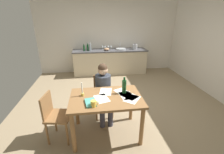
% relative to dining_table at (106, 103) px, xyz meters
% --- Properties ---
extents(ground_plane, '(5.20, 5.20, 0.04)m').
position_rel_dining_table_xyz_m(ground_plane, '(0.47, 0.99, -0.67)').
color(ground_plane, '#937F60').
extents(wall_back, '(5.20, 0.12, 2.60)m').
position_rel_dining_table_xyz_m(wall_back, '(0.47, 3.59, 0.65)').
color(wall_back, silver).
rests_on(wall_back, ground).
extents(kitchen_counter, '(2.70, 0.64, 0.90)m').
position_rel_dining_table_xyz_m(kitchen_counter, '(0.47, 3.23, -0.20)').
color(kitchen_counter, beige).
rests_on(kitchen_counter, ground).
extents(dining_table, '(1.23, 0.82, 0.77)m').
position_rel_dining_table_xyz_m(dining_table, '(0.00, 0.00, 0.00)').
color(dining_table, olive).
rests_on(dining_table, ground).
extents(chair_at_table, '(0.42, 0.42, 0.88)m').
position_rel_dining_table_xyz_m(chair_at_table, '(-0.01, 0.65, -0.15)').
color(chair_at_table, olive).
rests_on(chair_at_table, ground).
extents(person_seated, '(0.34, 0.60, 1.19)m').
position_rel_dining_table_xyz_m(person_seated, '(0.00, 0.50, 0.03)').
color(person_seated, '#333842').
rests_on(person_seated, ground).
extents(chair_side_empty, '(0.46, 0.46, 0.87)m').
position_rel_dining_table_xyz_m(chair_side_empty, '(-0.87, 0.00, -0.16)').
color(chair_side_empty, olive).
rests_on(chair_side_empty, ground).
extents(coffee_mug, '(0.12, 0.09, 0.10)m').
position_rel_dining_table_xyz_m(coffee_mug, '(-0.21, -0.27, 0.17)').
color(coffee_mug, '#F2CC4C').
rests_on(coffee_mug, dining_table).
extents(candlestick, '(0.06, 0.06, 0.25)m').
position_rel_dining_table_xyz_m(candlestick, '(-0.40, 0.10, 0.19)').
color(candlestick, gold).
rests_on(candlestick, dining_table).
extents(book_magazine, '(0.19, 0.28, 0.03)m').
position_rel_dining_table_xyz_m(book_magazine, '(-0.26, -0.17, 0.14)').
color(book_magazine, teal).
rests_on(book_magazine, dining_table).
extents(paper_letter, '(0.34, 0.36, 0.00)m').
position_rel_dining_table_xyz_m(paper_letter, '(0.40, -0.01, 0.12)').
color(paper_letter, white).
rests_on(paper_letter, dining_table).
extents(paper_bill, '(0.24, 0.32, 0.00)m').
position_rel_dining_table_xyz_m(paper_bill, '(0.36, 0.00, 0.12)').
color(paper_bill, white).
rests_on(paper_bill, dining_table).
extents(paper_envelope, '(0.35, 0.36, 0.00)m').
position_rel_dining_table_xyz_m(paper_envelope, '(0.43, -0.12, 0.12)').
color(paper_envelope, white).
rests_on(paper_envelope, dining_table).
extents(paper_receipt, '(0.26, 0.33, 0.00)m').
position_rel_dining_table_xyz_m(paper_receipt, '(0.01, 0.20, 0.12)').
color(paper_receipt, white).
rests_on(paper_receipt, dining_table).
extents(paper_notice, '(0.32, 0.36, 0.00)m').
position_rel_dining_table_xyz_m(paper_notice, '(0.32, 0.14, 0.12)').
color(paper_notice, white).
rests_on(paper_notice, dining_table).
extents(paper_flyer, '(0.29, 0.34, 0.00)m').
position_rel_dining_table_xyz_m(paper_flyer, '(-0.08, -0.04, 0.12)').
color(paper_flyer, white).
rests_on(paper_flyer, dining_table).
extents(wine_bottle_on_table, '(0.08, 0.08, 0.30)m').
position_rel_dining_table_xyz_m(wine_bottle_on_table, '(0.34, 0.11, 0.25)').
color(wine_bottle_on_table, '#194C23').
rests_on(wine_bottle_on_table, dining_table).
extents(sink_unit, '(0.36, 0.36, 0.24)m').
position_rel_dining_table_xyz_m(sink_unit, '(0.87, 3.23, 0.27)').
color(sink_unit, '#B2B7BC').
rests_on(sink_unit, kitchen_counter).
extents(bottle_oil, '(0.06, 0.06, 0.24)m').
position_rel_dining_table_xyz_m(bottle_oil, '(-0.46, 3.16, 0.35)').
color(bottle_oil, '#194C23').
rests_on(bottle_oil, kitchen_counter).
extents(bottle_vinegar, '(0.07, 0.07, 0.24)m').
position_rel_dining_table_xyz_m(bottle_vinegar, '(-0.33, 3.24, 0.35)').
color(bottle_vinegar, '#194C23').
rests_on(bottle_vinegar, kitchen_counter).
extents(bottle_wine_red, '(0.08, 0.08, 0.31)m').
position_rel_dining_table_xyz_m(bottle_wine_red, '(-0.25, 3.19, 0.38)').
color(bottle_wine_red, '#8C999E').
rests_on(bottle_wine_red, kitchen_counter).
extents(mixing_bowl, '(0.19, 0.19, 0.09)m').
position_rel_dining_table_xyz_m(mixing_bowl, '(0.34, 3.15, 0.29)').
color(mixing_bowl, tan).
rests_on(mixing_bowl, kitchen_counter).
extents(stovetop_kettle, '(0.18, 0.18, 0.22)m').
position_rel_dining_table_xyz_m(stovetop_kettle, '(1.40, 3.23, 0.35)').
color(stovetop_kettle, '#B7BABF').
rests_on(stovetop_kettle, kitchen_counter).
extents(wine_glass_near_sink, '(0.07, 0.07, 0.15)m').
position_rel_dining_table_xyz_m(wine_glass_near_sink, '(0.53, 3.38, 0.36)').
color(wine_glass_near_sink, silver).
rests_on(wine_glass_near_sink, kitchen_counter).
extents(wine_glass_by_kettle, '(0.07, 0.07, 0.15)m').
position_rel_dining_table_xyz_m(wine_glass_by_kettle, '(0.42, 3.38, 0.36)').
color(wine_glass_by_kettle, silver).
rests_on(wine_glass_by_kettle, kitchen_counter).
extents(wine_glass_back_left, '(0.07, 0.07, 0.15)m').
position_rel_dining_table_xyz_m(wine_glass_back_left, '(0.30, 3.38, 0.36)').
color(wine_glass_back_left, silver).
rests_on(wine_glass_back_left, kitchen_counter).
extents(wine_glass_back_right, '(0.07, 0.07, 0.15)m').
position_rel_dining_table_xyz_m(wine_glass_back_right, '(0.21, 3.38, 0.36)').
color(wine_glass_back_right, silver).
rests_on(wine_glass_back_right, kitchen_counter).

